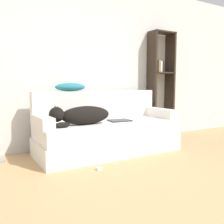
% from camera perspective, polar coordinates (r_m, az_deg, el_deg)
% --- Properties ---
extents(ground_plane, '(20.00, 20.00, 0.00)m').
position_cam_1_polar(ground_plane, '(2.36, 21.21, -19.03)').
color(ground_plane, tan).
extents(wall_back, '(7.55, 0.06, 2.70)m').
position_cam_1_polar(wall_back, '(4.14, -5.92, 11.23)').
color(wall_back, silver).
rests_on(wall_back, ground_plane).
extents(couch, '(2.07, 0.83, 0.46)m').
position_cam_1_polar(couch, '(3.65, -0.75, -5.83)').
color(couch, silver).
rests_on(couch, ground_plane).
extents(couch_backrest, '(2.03, 0.15, 0.44)m').
position_cam_1_polar(couch_backrest, '(3.89, -3.26, 1.62)').
color(couch_backrest, silver).
rests_on(couch_backrest, couch).
extents(couch_arm_left, '(0.15, 0.64, 0.15)m').
position_cam_1_polar(couch_arm_left, '(3.24, -15.68, -2.13)').
color(couch_arm_left, silver).
rests_on(couch_arm_left, couch).
extents(couch_arm_right, '(0.15, 0.64, 0.15)m').
position_cam_1_polar(couch_arm_right, '(4.14, 10.92, -0.20)').
color(couch_arm_right, silver).
rests_on(couch_arm_right, couch).
extents(dog, '(0.84, 0.27, 0.27)m').
position_cam_1_polar(dog, '(3.34, -7.05, -0.74)').
color(dog, black).
rests_on(dog, couch).
extents(laptop, '(0.33, 0.27, 0.02)m').
position_cam_1_polar(laptop, '(3.67, 1.73, -1.93)').
color(laptop, '#2D2D30').
rests_on(laptop, couch).
extents(throw_pillow, '(0.46, 0.21, 0.12)m').
position_cam_1_polar(throw_pillow, '(3.72, -9.49, 5.62)').
color(throw_pillow, teal).
rests_on(throw_pillow, couch_backrest).
extents(bookshelf, '(0.48, 0.26, 1.95)m').
position_cam_1_polar(bookshelf, '(4.75, 11.04, 7.29)').
color(bookshelf, '#2D2319').
rests_on(bookshelf, ground_plane).
extents(power_adapter, '(0.06, 0.06, 0.03)m').
position_cam_1_polar(power_adapter, '(2.99, -3.01, -12.83)').
color(power_adapter, silver).
rests_on(power_adapter, ground_plane).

